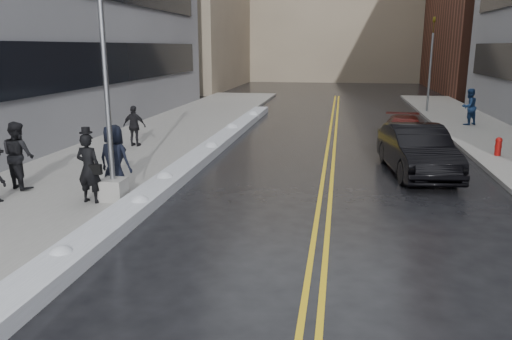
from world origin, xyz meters
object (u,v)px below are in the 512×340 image
at_px(pedestrian_b, 18,155).
at_px(pedestrian_d, 135,126).
at_px(pedestrian_fedora, 89,168).
at_px(car_black, 417,150).
at_px(pedestrian_c, 114,160).
at_px(car_maroon, 404,132).
at_px(lamppost, 108,115).
at_px(fire_hydrant, 498,145).
at_px(pedestrian_east, 469,107).
at_px(traffic_signal, 431,61).

relative_size(pedestrian_b, pedestrian_d, 1.17).
bearing_deg(pedestrian_fedora, pedestrian_d, -69.86).
xyz_separation_m(pedestrian_fedora, car_black, (9.33, 5.30, -0.26)).
height_order(pedestrian_c, car_maroon, pedestrian_c).
xyz_separation_m(lamppost, car_maroon, (8.97, 10.11, -1.89)).
bearing_deg(pedestrian_c, lamppost, 119.70).
xyz_separation_m(lamppost, pedestrian_b, (-3.29, 0.67, -1.37)).
height_order(lamppost, pedestrian_d, lamppost).
bearing_deg(fire_hydrant, pedestrian_east, 84.94).
xyz_separation_m(pedestrian_b, pedestrian_east, (16.31, 15.47, -0.03)).
xyz_separation_m(pedestrian_fedora, car_maroon, (9.50, 10.40, -0.46)).
xyz_separation_m(pedestrian_b, car_maroon, (12.26, 9.44, -0.52)).
bearing_deg(pedestrian_b, fire_hydrant, -128.75).
relative_size(pedestrian_fedora, pedestrian_east, 0.98).
height_order(pedestrian_d, car_black, pedestrian_d).
distance_m(traffic_signal, pedestrian_b, 26.22).
height_order(fire_hydrant, pedestrian_fedora, pedestrian_fedora).
height_order(lamppost, traffic_signal, lamppost).
distance_m(pedestrian_fedora, car_black, 10.73).
height_order(pedestrian_east, car_maroon, pedestrian_east).
bearing_deg(pedestrian_fedora, pedestrian_b, -13.46).
xyz_separation_m(lamppost, traffic_signal, (11.80, 22.00, 0.87)).
distance_m(fire_hydrant, pedestrian_fedora, 15.29).
height_order(car_black, car_maroon, car_black).
xyz_separation_m(pedestrian_fedora, pedestrian_d, (-1.97, 7.74, -0.09)).
distance_m(lamppost, car_black, 10.26).
height_order(pedestrian_c, pedestrian_east, pedestrian_c).
bearing_deg(lamppost, traffic_signal, 61.79).
distance_m(pedestrian_d, car_black, 11.56).
relative_size(pedestrian_fedora, car_maroon, 0.43).
height_order(fire_hydrant, car_maroon, car_maroon).
distance_m(lamppost, traffic_signal, 24.98).
bearing_deg(traffic_signal, fire_hydrant, -87.95).
height_order(traffic_signal, car_maroon, traffic_signal).
bearing_deg(traffic_signal, pedestrian_east, -78.22).
relative_size(lamppost, fire_hydrant, 10.45).
bearing_deg(pedestrian_c, pedestrian_fedora, 81.28).
height_order(pedestrian_c, car_black, pedestrian_c).
xyz_separation_m(traffic_signal, car_maroon, (-2.83, -11.89, -2.75)).
relative_size(fire_hydrant, car_maroon, 0.16).
distance_m(pedestrian_d, car_maroon, 11.78).
xyz_separation_m(fire_hydrant, pedestrian_east, (0.72, 8.14, 0.58)).
relative_size(pedestrian_fedora, car_black, 0.37).
xyz_separation_m(pedestrian_east, car_black, (-4.22, -11.14, -0.29)).
distance_m(traffic_signal, pedestrian_fedora, 25.58).
bearing_deg(car_maroon, pedestrian_c, -130.89).
distance_m(lamppost, pedestrian_b, 3.62).
bearing_deg(car_maroon, car_black, -88.77).
distance_m(lamppost, fire_hydrant, 14.81).
bearing_deg(car_black, pedestrian_b, -167.35).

